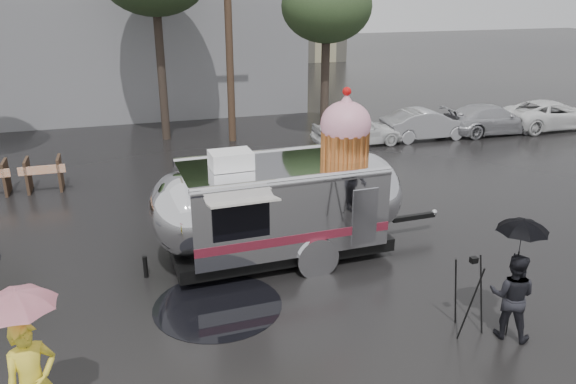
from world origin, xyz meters
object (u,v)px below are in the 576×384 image
object	(u,v)px
airstream_trailer	(283,201)
person_left	(33,383)
person_right	(512,296)
tripod	(470,288)

from	to	relation	value
airstream_trailer	person_left	world-z (taller)	airstream_trailer
person_left	person_right	size ratio (longest dim) A/B	1.16
person_left	tripod	size ratio (longest dim) A/B	1.24
tripod	airstream_trailer	bearing A→B (deg)	118.95
person_right	tripod	size ratio (longest dim) A/B	1.07
airstream_trailer	person_right	bearing A→B (deg)	-57.24
person_left	tripod	xyz separation A→B (m)	(7.01, 0.54, -0.04)
tripod	person_left	bearing A→B (deg)	-177.56
person_right	tripod	distance (m)	0.71
airstream_trailer	person_right	distance (m)	5.10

